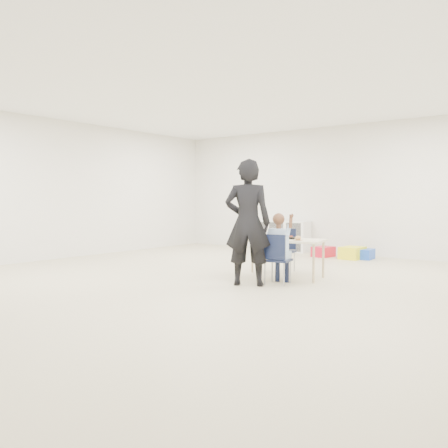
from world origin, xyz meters
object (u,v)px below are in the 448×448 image
Objects in this scene: chair_near at (278,259)px; adult at (248,223)px; cubby_shelf at (280,236)px; table at (281,258)px; child at (278,244)px.

adult reaches higher than chair_near.
cubby_shelf is at bearing -93.02° from adult.
cubby_shelf is at bearing 109.36° from chair_near.
child reaches higher than table.
chair_near is at bearing 0.00° from child.
chair_near is at bearing -59.79° from cubby_shelf.
table is 1.96× the size of chair_near.
table is 0.80× the size of adult.
cubby_shelf is 0.80× the size of adult.
chair_near is (0.25, -0.51, 0.06)m from table.
child reaches higher than cubby_shelf.
table is at bearing -120.18° from adult.
cubby_shelf is (-1.96, 3.28, 0.05)m from table.
chair_near is 4.39m from cubby_shelf.
child is (0.25, -0.51, 0.26)m from table.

